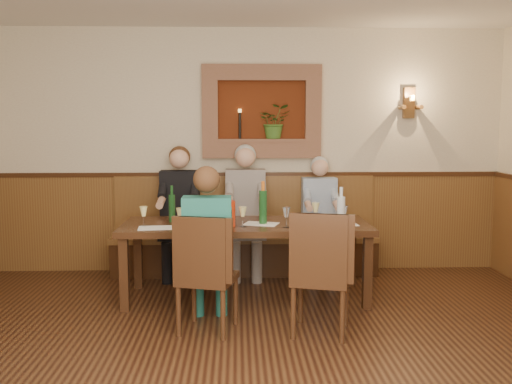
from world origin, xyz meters
TOP-DOWN VIEW (x-y plane):
  - ground_plane at (0.00, 0.00)m, footprint 6.00×6.00m
  - room_shell at (0.00, 0.00)m, footprint 6.04×6.04m
  - wainscoting at (0.00, -0.00)m, footprint 6.02×6.02m
  - wall_niche at (0.24, 2.94)m, footprint 1.36×0.30m
  - wall_sconce at (1.90, 2.93)m, footprint 0.25×0.20m
  - dining_table at (0.00, 1.85)m, footprint 2.40×0.90m
  - bench at (0.00, 2.79)m, footprint 3.00×0.45m
  - chair_near_left at (-0.34, 0.95)m, footprint 0.54×0.54m
  - chair_near_right at (0.59, 0.86)m, footprint 0.56×0.56m
  - person_bench_left at (-0.73, 2.69)m, footprint 0.44×0.54m
  - person_bench_mid at (0.01, 2.69)m, footprint 0.44×0.55m
  - person_bench_right at (0.85, 2.69)m, footprint 0.39×0.47m
  - person_chair_front at (-0.33, 1.07)m, footprint 0.40×0.49m
  - spittoon_bucket at (-0.21, 1.69)m, footprint 0.24×0.24m
  - wine_bottle_green_a at (0.16, 1.81)m, footprint 0.08×0.08m
  - wine_bottle_green_b at (-0.73, 1.97)m, footprint 0.07×0.07m
  - water_bottle at (0.86, 1.48)m, footprint 0.08×0.08m
  - tasting_sheet_a at (-0.85, 1.62)m, footprint 0.34×0.26m
  - tasting_sheet_b at (0.15, 1.80)m, footprint 0.37×0.31m
  - tasting_sheet_c at (0.93, 1.75)m, footprint 0.29×0.22m
  - tasting_sheet_d at (-0.45, 1.57)m, footprint 0.30×0.26m
  - wine_glass_0 at (-0.03, 1.67)m, footprint 0.08×0.08m
  - wine_glass_1 at (-0.97, 1.71)m, footprint 0.08×0.08m
  - wine_glass_2 at (0.37, 1.62)m, footprint 0.08×0.08m
  - wine_glass_3 at (-0.61, 1.60)m, footprint 0.08×0.08m
  - wine_glass_4 at (-0.30, 1.94)m, footprint 0.08×0.08m
  - wine_glass_5 at (0.93, 1.70)m, footprint 0.08×0.08m
  - wine_glass_6 at (0.69, 1.91)m, footprint 0.08×0.08m
  - wine_glass_7 at (-0.19, 1.59)m, footprint 0.08×0.08m

SIDE VIEW (x-z plane):
  - ground_plane at x=0.00m, z-range 0.00..0.00m
  - chair_near_left at x=-0.34m, z-range -0.21..0.78m
  - chair_near_right at x=0.59m, z-range -0.21..0.81m
  - bench at x=0.00m, z-range -0.23..0.88m
  - person_bench_right at x=0.85m, z-range -0.12..1.23m
  - person_chair_front at x=-0.33m, z-range -0.12..1.26m
  - wainscoting at x=0.00m, z-range 0.01..1.16m
  - person_bench_left at x=-0.73m, z-range -0.12..1.34m
  - person_bench_mid at x=0.01m, z-range -0.13..1.36m
  - dining_table at x=0.00m, z-range 0.30..1.05m
  - tasting_sheet_a at x=-0.85m, z-range 0.75..0.75m
  - tasting_sheet_b at x=0.15m, z-range 0.75..0.75m
  - tasting_sheet_c at x=0.93m, z-range 0.75..0.75m
  - tasting_sheet_d at x=-0.45m, z-range 0.75..0.75m
  - wine_glass_0 at x=-0.03m, z-range 0.75..0.94m
  - wine_glass_1 at x=-0.97m, z-range 0.75..0.94m
  - wine_glass_2 at x=0.37m, z-range 0.75..0.94m
  - wine_glass_3 at x=-0.61m, z-range 0.75..0.94m
  - wine_glass_4 at x=-0.30m, z-range 0.75..0.94m
  - wine_glass_5 at x=0.93m, z-range 0.75..0.94m
  - wine_glass_6 at x=0.69m, z-range 0.75..0.94m
  - wine_glass_7 at x=-0.19m, z-range 0.75..0.94m
  - spittoon_bucket at x=-0.21m, z-range 0.75..0.99m
  - wine_bottle_green_b at x=-0.73m, z-range 0.72..1.07m
  - water_bottle at x=0.86m, z-range 0.71..1.11m
  - wine_bottle_green_a at x=0.16m, z-range 0.71..1.13m
  - wall_niche at x=0.24m, z-range 1.28..2.34m
  - room_shell at x=0.00m, z-range 0.48..3.30m
  - wall_sconce at x=1.90m, z-range 1.77..2.12m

